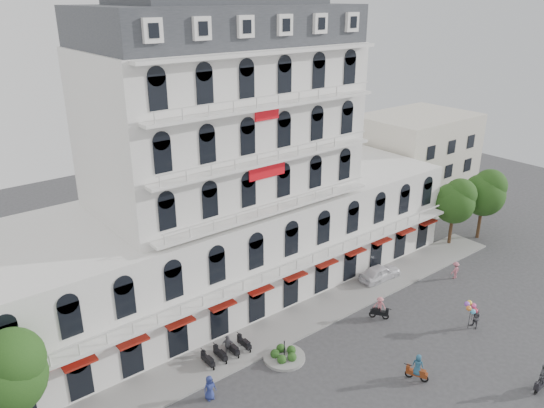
{
  "coord_description": "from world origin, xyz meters",
  "views": [
    {
      "loc": [
        -24.25,
        -19.32,
        25.67
      ],
      "look_at": [
        -1.01,
        10.0,
        10.89
      ],
      "focal_mm": 35.0,
      "sensor_mm": 36.0,
      "label": 1
    }
  ],
  "objects_px": {
    "parked_car": "(380,273)",
    "balloon_vendor": "(474,315)",
    "rider_east": "(418,367)",
    "rider_center": "(380,307)",
    "rider_northeast": "(542,378)"
  },
  "relations": [
    {
      "from": "rider_northeast",
      "to": "balloon_vendor",
      "type": "relative_size",
      "value": 0.91
    },
    {
      "from": "parked_car",
      "to": "rider_center",
      "type": "height_order",
      "value": "rider_center"
    },
    {
      "from": "parked_car",
      "to": "rider_east",
      "type": "relative_size",
      "value": 2.13
    },
    {
      "from": "rider_northeast",
      "to": "rider_center",
      "type": "xyz_separation_m",
      "value": [
        -1.95,
        12.89,
        -0.01
      ]
    },
    {
      "from": "parked_car",
      "to": "rider_northeast",
      "type": "relative_size",
      "value": 2.03
    },
    {
      "from": "parked_car",
      "to": "rider_east",
      "type": "distance_m",
      "value": 14.34
    },
    {
      "from": "rider_northeast",
      "to": "rider_center",
      "type": "relative_size",
      "value": 1.07
    },
    {
      "from": "rider_east",
      "to": "rider_northeast",
      "type": "xyz_separation_m",
      "value": [
        5.8,
        -6.05,
        0.05
      ]
    },
    {
      "from": "rider_northeast",
      "to": "balloon_vendor",
      "type": "xyz_separation_m",
      "value": [
        3.02,
        7.13,
        0.16
      ]
    },
    {
      "from": "parked_car",
      "to": "rider_center",
      "type": "distance_m",
      "value": 6.72
    },
    {
      "from": "rider_east",
      "to": "rider_center",
      "type": "relative_size",
      "value": 1.02
    },
    {
      "from": "balloon_vendor",
      "to": "rider_east",
      "type": "bearing_deg",
      "value": -173.02
    },
    {
      "from": "parked_car",
      "to": "rider_east",
      "type": "xyz_separation_m",
      "value": [
        -8.96,
        -11.19,
        0.28
      ]
    },
    {
      "from": "rider_east",
      "to": "rider_center",
      "type": "distance_m",
      "value": 7.85
    },
    {
      "from": "parked_car",
      "to": "balloon_vendor",
      "type": "height_order",
      "value": "balloon_vendor"
    }
  ]
}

